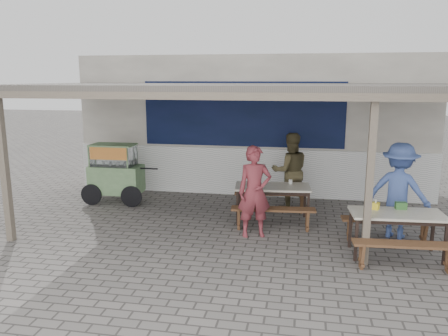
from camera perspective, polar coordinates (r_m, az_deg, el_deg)
ground at (r=8.40m, az=0.72°, el=-8.72°), size 60.00×60.00×0.00m
back_wall at (r=11.48m, az=3.78°, el=5.60°), size 9.00×1.28×3.50m
warung_roof at (r=8.76m, az=1.89°, el=10.28°), size 9.00×4.21×2.81m
table_left at (r=9.07m, az=6.36°, el=-2.79°), size 1.60×0.89×0.75m
bench_left_street at (r=8.59m, az=6.42°, el=-5.92°), size 1.65×0.44×0.45m
bench_left_wall at (r=9.72m, az=6.22°, el=-3.82°), size 1.65×0.44×0.45m
table_right at (r=7.79m, az=21.66°, el=-5.99°), size 1.54×0.80×0.75m
bench_right_street at (r=7.36m, az=22.63°, el=-9.82°), size 1.61×0.38×0.45m
bench_right_wall at (r=8.43m, az=20.49°, el=-6.95°), size 1.61×0.38×0.45m
vendor_cart at (r=10.66m, az=-14.01°, el=-0.39°), size 1.77×0.69×1.41m
patron_street_side at (r=8.12m, az=4.02°, el=-3.11°), size 0.72×0.58×1.72m
patron_wall_side at (r=9.96m, az=8.64°, el=-0.39°), size 0.99×0.85×1.74m
patron_right_table at (r=8.66m, az=21.84°, el=-2.78°), size 1.32×1.05×1.78m
tissue_box at (r=7.83m, az=19.18°, el=-4.70°), size 0.15×0.15×0.11m
donation_box at (r=7.98m, az=22.10°, el=-4.57°), size 0.19×0.13×0.12m
condiment_jar at (r=9.28m, az=8.68°, el=-1.76°), size 0.08×0.08×0.09m
condiment_bowl at (r=9.11m, az=4.48°, el=-2.02°), size 0.27×0.27×0.05m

